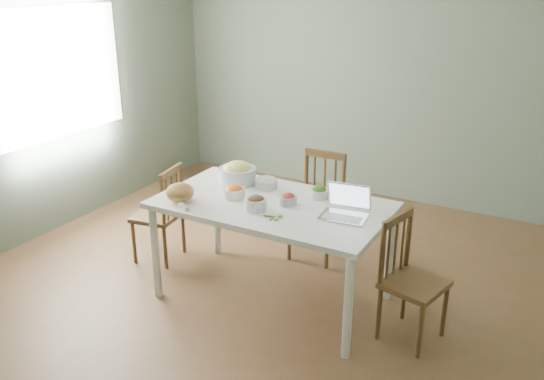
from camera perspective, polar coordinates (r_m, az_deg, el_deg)
The scene contains 19 objects.
floor at distance 4.60m, azimuth 0.07°, elevation -10.46°, with size 5.00×5.00×0.00m, color brown.
wall_back at distance 6.32m, azimuth 11.34°, elevation 11.02°, with size 5.00×0.00×2.70m, color #5D6B56.
wall_left at distance 5.68m, azimuth -22.85°, elevation 8.71°, with size 0.00×5.00×2.70m, color #5D6B56.
window_left at distance 5.83m, azimuth -20.64°, elevation 10.79°, with size 0.04×1.60×1.20m, color white.
dining_table at distance 4.39m, azimuth 0.00°, elevation -6.09°, with size 1.70×0.96×0.80m, color white, non-canonical shape.
chair_far at distance 5.01m, azimuth 4.42°, elevation -1.78°, with size 0.41×0.39×0.93m, color #402813, non-canonical shape.
chair_left at distance 5.08m, azimuth -11.33°, elevation -2.29°, with size 0.38×0.36×0.86m, color #402813, non-canonical shape.
chair_right at distance 4.03m, azimuth 14.02°, elevation -8.80°, with size 0.39×0.37×0.88m, color #402813, non-canonical shape.
bread_boule at distance 4.29m, azimuth -9.12°, elevation -0.21°, with size 0.21×0.21×0.14m, color #A56E38.
butter_stick at distance 4.16m, azimuth -8.80°, elevation -1.65°, with size 0.12×0.03×0.03m, color silver.
bowl_squash at distance 4.60m, azimuth -3.43°, elevation 1.73°, with size 0.30×0.30×0.17m, color #F3E079, non-canonical shape.
bowl_carrot at distance 4.32m, azimuth -3.77°, elevation -0.17°, with size 0.16×0.16×0.09m, color #D14F00, non-canonical shape.
bowl_onion at distance 4.50m, azimuth -0.59°, elevation 0.78°, with size 0.18×0.18×0.10m, color silver, non-canonical shape.
bowl_mushroom at distance 4.09m, azimuth -1.64°, elevation -1.28°, with size 0.16×0.16×0.10m, color black, non-canonical shape.
bowl_redpep at distance 4.18m, azimuth 1.57°, elevation -0.91°, with size 0.14×0.14×0.08m, color red, non-canonical shape.
bowl_broccoli at distance 4.32m, azimuth 4.72°, elevation -0.21°, with size 0.14×0.14×0.09m, color #173F0F, non-canonical shape.
flatbread at distance 4.38m, azimuth 6.37°, elevation -0.45°, with size 0.22×0.22×0.02m, color tan.
basil_bunch at distance 3.97m, azimuth 0.02°, elevation -2.63°, with size 0.17×0.17×0.02m, color #11510C, non-canonical shape.
laptop at distance 3.96m, azimuth 7.17°, elevation -1.34°, with size 0.31×0.28×0.21m, color silver, non-canonical shape.
Camera 1 is at (1.90, -3.43, 2.40)m, focal length 37.88 mm.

